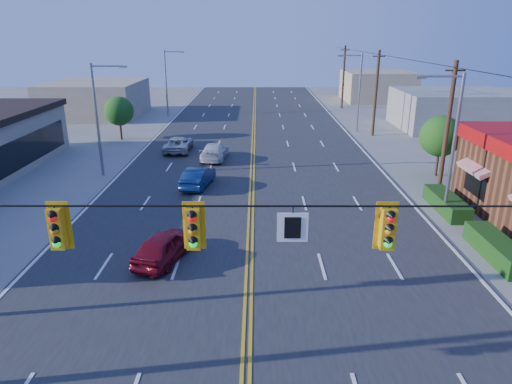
{
  "coord_description": "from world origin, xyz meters",
  "views": [
    {
      "loc": [
        0.34,
        -10.12,
        9.88
      ],
      "look_at": [
        0.29,
        11.94,
        2.2
      ],
      "focal_mm": 32.0,
      "sensor_mm": 36.0,
      "label": 1
    }
  ],
  "objects_px": {
    "car_blue": "(198,178)",
    "car_silver": "(179,145)",
    "signal_span": "(238,248)",
    "car_magenta": "(165,247)",
    "car_white": "(214,152)"
  },
  "relations": [
    {
      "from": "car_blue",
      "to": "car_silver",
      "type": "distance_m",
      "value": 10.24
    },
    {
      "from": "signal_span",
      "to": "car_silver",
      "type": "bearing_deg",
      "value": 102.49
    },
    {
      "from": "car_magenta",
      "to": "car_white",
      "type": "distance_m",
      "value": 17.72
    },
    {
      "from": "car_white",
      "to": "car_blue",
      "type": "bearing_deg",
      "value": 90.19
    },
    {
      "from": "car_magenta",
      "to": "car_silver",
      "type": "xyz_separation_m",
      "value": [
        -2.71,
        20.43,
        -0.04
      ]
    },
    {
      "from": "signal_span",
      "to": "car_magenta",
      "type": "bearing_deg",
      "value": 113.32
    },
    {
      "from": "car_magenta",
      "to": "car_blue",
      "type": "bearing_deg",
      "value": -74.42
    },
    {
      "from": "car_white",
      "to": "car_silver",
      "type": "distance_m",
      "value": 4.35
    },
    {
      "from": "car_silver",
      "to": "signal_span",
      "type": "bearing_deg",
      "value": 102.39
    },
    {
      "from": "car_magenta",
      "to": "car_silver",
      "type": "height_order",
      "value": "car_magenta"
    },
    {
      "from": "signal_span",
      "to": "car_blue",
      "type": "distance_m",
      "value": 20.04
    },
    {
      "from": "signal_span",
      "to": "car_silver",
      "type": "xyz_separation_m",
      "value": [
        -6.44,
        29.08,
        -4.23
      ]
    },
    {
      "from": "car_white",
      "to": "car_silver",
      "type": "height_order",
      "value": "car_white"
    },
    {
      "from": "car_blue",
      "to": "car_silver",
      "type": "height_order",
      "value": "car_blue"
    },
    {
      "from": "signal_span",
      "to": "car_magenta",
      "type": "distance_m",
      "value": 10.32
    }
  ]
}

